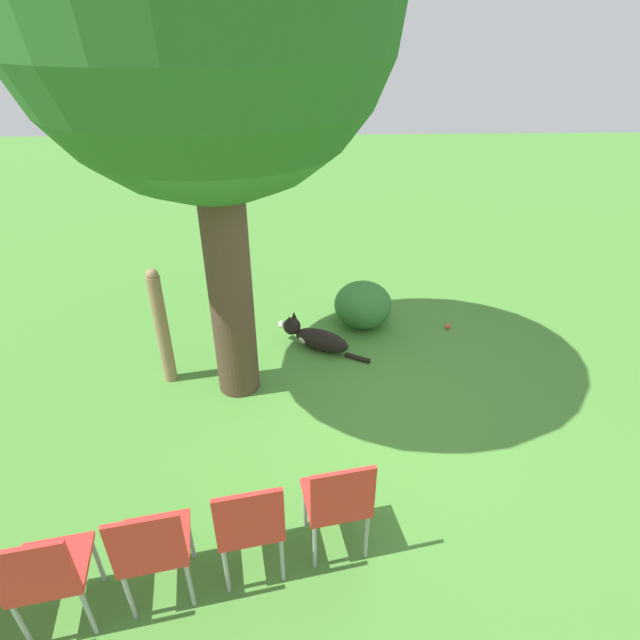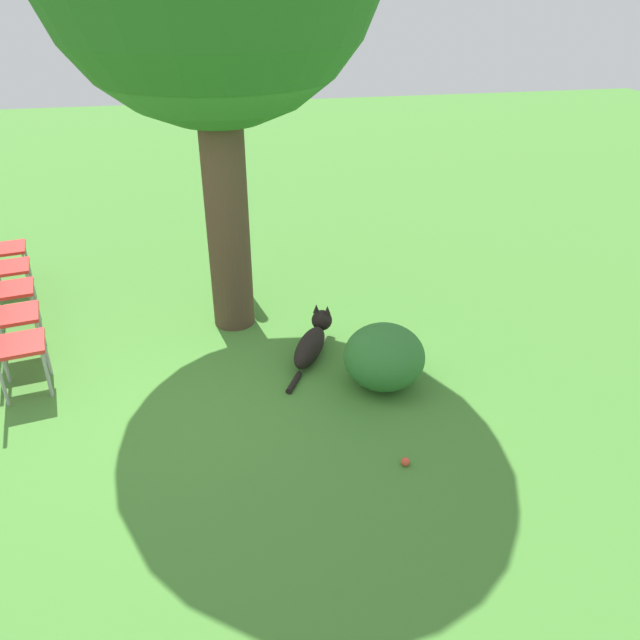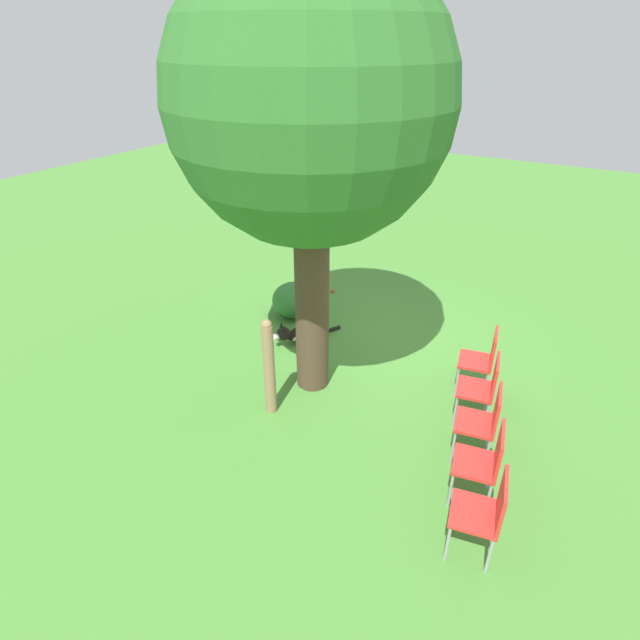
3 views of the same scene
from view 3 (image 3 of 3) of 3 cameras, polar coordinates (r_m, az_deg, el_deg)
ground_plane at (r=7.47m, az=5.20°, el=-4.34°), size 30.00×30.00×0.00m
oak_tree at (r=5.60m, az=-1.11°, el=23.28°), size 3.03×3.03×5.10m
dog at (r=7.78m, az=-2.13°, el=-1.42°), size 0.66×1.09×0.40m
fence_post at (r=6.11m, az=-5.83°, el=-5.36°), size 0.14×0.14×1.34m
red_chair_0 at (r=6.81m, az=18.09°, el=-4.09°), size 0.49×0.51×0.94m
red_chair_1 at (r=6.30m, az=18.15°, el=-7.15°), size 0.49×0.51×0.94m
red_chair_2 at (r=5.80m, az=18.21°, el=-10.73°), size 0.49×0.51×0.94m
red_chair_3 at (r=5.34m, az=18.29°, el=-14.96°), size 0.49×0.51×0.94m
red_chair_4 at (r=4.91m, az=18.38°, el=-19.95°), size 0.49×0.51×0.94m
tennis_ball at (r=9.31m, az=1.46°, el=3.39°), size 0.07×0.07×0.07m
low_shrub at (r=8.42m, az=-2.98°, el=2.32°), size 0.74×0.74×0.59m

